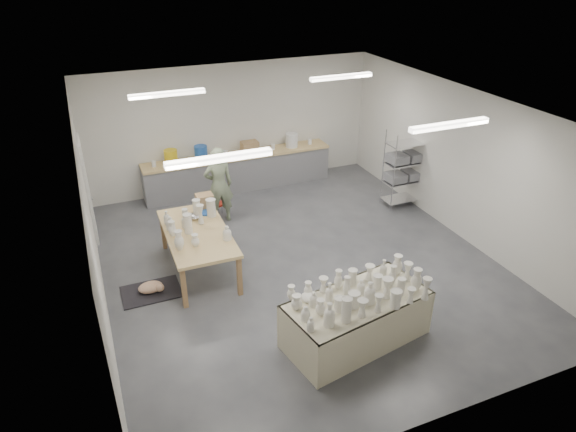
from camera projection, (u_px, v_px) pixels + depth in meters
name	position (u px, v px, depth m)	size (l,w,h in m)	color
room	(293.00, 161.00, 8.82)	(8.00, 8.02, 3.00)	#424449
back_counter	(239.00, 170.00, 12.53)	(4.60, 0.60, 1.24)	tan
wire_shelf	(404.00, 168.00, 11.55)	(0.88, 0.48, 1.80)	silver
drying_table	(357.00, 317.00, 7.66)	(2.32, 1.41, 1.14)	olive
work_table	(196.00, 228.00, 9.27)	(1.13, 2.19, 1.19)	tan
rug	(151.00, 292.00, 8.92)	(1.00, 0.70, 0.02)	black
cat	(152.00, 287.00, 8.87)	(0.47, 0.37, 0.18)	white
potter	(219.00, 185.00, 10.88)	(0.62, 0.40, 1.69)	gray
red_stool	(217.00, 205.00, 11.38)	(0.41, 0.41, 0.29)	red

